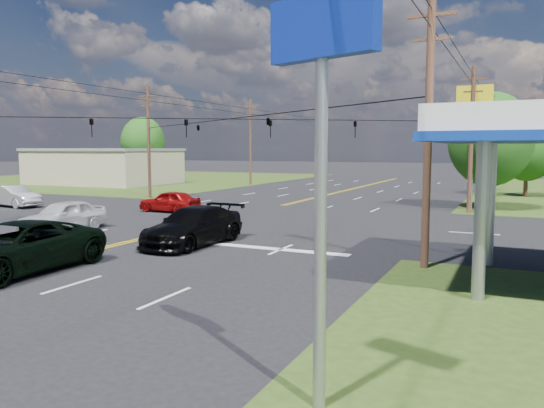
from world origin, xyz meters
The scene contains 21 objects.
ground centered at (0.00, 12.00, 0.00)m, with size 280.00×280.00×0.00m, color black.
grass_nw centered at (-35.00, 44.00, 0.00)m, with size 46.00×48.00×0.03m, color #294014.
stop_bar centered at (5.00, 4.00, 0.00)m, with size 10.00×0.50×0.02m, color silver.
retail_nw centered at (-30.00, 34.00, 2.00)m, with size 16.00×11.00×4.00m, color tan.
pole_se centered at (13.00, 3.00, 4.92)m, with size 1.60×0.28×9.50m.
pole_nw centered at (-13.00, 21.00, 4.92)m, with size 1.60×0.28×9.50m.
pole_ne centered at (13.00, 21.00, 4.92)m, with size 1.60×0.28×9.50m.
pole_left_far centered at (-13.00, 40.00, 5.17)m, with size 1.60×0.28×10.00m.
pole_right_far centered at (13.00, 40.00, 5.17)m, with size 1.60×0.28×10.00m.
span_wire_signals centered at (0.00, 12.00, 6.00)m, with size 26.00×18.00×1.13m.
power_lines centered at (0.00, 10.00, 8.60)m, with size 26.04×100.00×0.64m.
tree_right_a centered at (14.00, 24.00, 4.87)m, with size 5.70×5.70×8.18m.
tree_right_b centered at (16.50, 36.00, 4.22)m, with size 4.94×4.94×7.09m.
tree_far_l centered at (-32.00, 44.00, 5.19)m, with size 6.08×6.08×8.72m.
pickup_dkgreen centered at (0.50, -3.54, 0.87)m, with size 2.87×6.23×1.73m, color black.
suv_black centered at (3.00, 3.50, 0.83)m, with size 2.32×5.71×1.66m, color black.
pickup_white centered at (-5.25, 4.00, 0.79)m, with size 1.87×4.65×1.58m, color silver.
sedan_silver centered at (-17.46, 11.00, 0.77)m, with size 1.63×4.66×1.54m, color silver.
sedan_red centered at (-5.24, 13.16, 0.72)m, with size 1.71×4.25×1.45m, color #950A0A.
polesign_se centered at (13.11, -8.19, 5.07)m, with size 1.92×0.89×6.65m.
polesign_ne centered at (13.00, 22.33, 6.65)m, with size 2.34×0.44×8.47m.
Camera 1 is at (15.89, -15.95, 4.20)m, focal length 35.00 mm.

